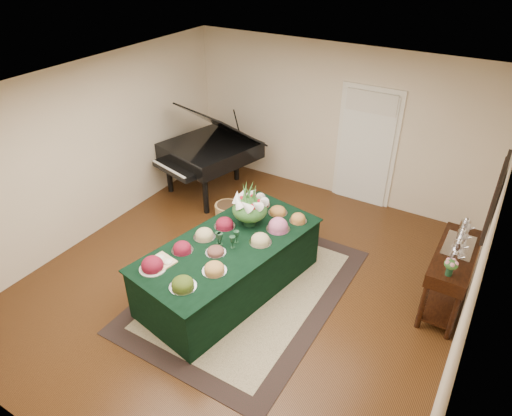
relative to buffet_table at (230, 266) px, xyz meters
The scene contains 14 objects.
ground 0.46m from the buffet_table, 69.28° to the left, with size 6.00×6.00×0.00m, color black.
area_rug 0.45m from the buffet_table, 21.94° to the left, with size 2.34×3.28×0.01m.
kitchen_doorway 3.34m from the buffet_table, 77.86° to the left, with size 1.05×0.07×2.10m.
buffet_table is the anchor object (origin of this frame).
food_platters 0.43m from the buffet_table, 160.45° to the left, with size 1.33×2.29×0.13m.
cutting_board 1.00m from the buffet_table, 122.60° to the right, with size 0.36×0.36×0.10m.
green_goblets 0.48m from the buffet_table, 90.42° to the right, with size 0.28×0.22×0.18m.
floral_centerpiece 0.86m from the buffet_table, 90.20° to the left, with size 0.50×0.50×0.50m.
grand_piano 2.79m from the buffet_table, 131.02° to the left, with size 1.77×1.89×1.69m.
wicker_basket 1.80m from the buffet_table, 125.34° to the left, with size 0.42×0.42×0.26m, color #A87F43.
mahogany_sideboard 2.84m from the buffet_table, 23.93° to the left, with size 0.45×1.28×0.89m.
tea_service 2.94m from the buffet_table, 25.81° to the left, with size 0.34×0.74×0.30m.
pink_bouquet 2.74m from the buffet_table, 13.95° to the left, with size 0.17×0.17×0.22m.
wall_painting 3.32m from the buffet_table, 22.24° to the left, with size 0.05×0.95×0.75m.
Camera 1 is at (2.67, -4.16, 4.30)m, focal length 32.00 mm.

